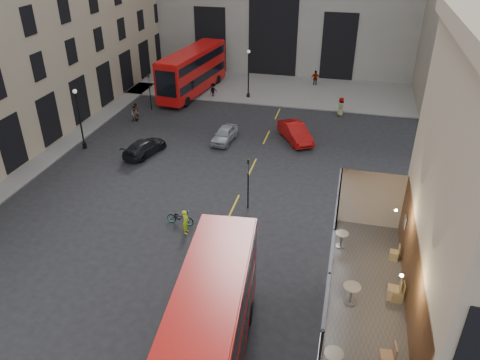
% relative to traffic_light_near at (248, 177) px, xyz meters
% --- Properties ---
extents(ground, '(140.00, 140.00, 0.00)m').
position_rel_traffic_light_near_xyz_m(ground, '(1.00, -12.00, -2.42)').
color(ground, black).
rests_on(ground, ground).
extents(host_building_main, '(7.26, 11.40, 15.10)m').
position_rel_traffic_light_near_xyz_m(host_building_main, '(10.95, -12.00, 5.36)').
color(host_building_main, tan).
rests_on(host_building_main, ground).
extents(host_frontage, '(3.00, 11.00, 4.50)m').
position_rel_traffic_light_near_xyz_m(host_frontage, '(7.50, -12.00, -0.17)').
color(host_frontage, tan).
rests_on(host_frontage, ground).
extents(cafe_floor, '(3.00, 10.00, 0.10)m').
position_rel_traffic_light_near_xyz_m(cafe_floor, '(7.50, -12.00, 2.12)').
color(cafe_floor, slate).
rests_on(cafe_floor, host_frontage).
extents(pavement_far, '(40.00, 12.00, 0.12)m').
position_rel_traffic_light_near_xyz_m(pavement_far, '(-5.00, 26.00, -2.36)').
color(pavement_far, slate).
rests_on(pavement_far, ground).
extents(traffic_light_near, '(0.16, 0.20, 3.80)m').
position_rel_traffic_light_near_xyz_m(traffic_light_near, '(0.00, 0.00, 0.00)').
color(traffic_light_near, black).
rests_on(traffic_light_near, ground).
extents(traffic_light_far, '(0.16, 0.20, 3.80)m').
position_rel_traffic_light_near_xyz_m(traffic_light_far, '(-14.00, 16.00, 0.00)').
color(traffic_light_far, black).
rests_on(traffic_light_far, ground).
extents(street_lamp_a, '(0.36, 0.36, 5.33)m').
position_rel_traffic_light_near_xyz_m(street_lamp_a, '(-16.00, 6.00, -0.03)').
color(street_lamp_a, black).
rests_on(street_lamp_a, ground).
extents(street_lamp_b, '(0.36, 0.36, 5.33)m').
position_rel_traffic_light_near_xyz_m(street_lamp_b, '(-5.00, 22.00, -0.03)').
color(street_lamp_b, black).
rests_on(street_lamp_b, ground).
extents(bus_near, '(3.98, 12.41, 4.87)m').
position_rel_traffic_light_near_xyz_m(bus_near, '(1.50, -14.22, 0.31)').
color(bus_near, '#B5120C').
rests_on(bus_near, ground).
extents(bus_far, '(4.35, 12.45, 4.87)m').
position_rel_traffic_light_near_xyz_m(bus_far, '(-11.44, 22.17, 0.31)').
color(bus_far, red).
rests_on(bus_far, ground).
extents(car_a, '(1.87, 3.99, 1.32)m').
position_rel_traffic_light_near_xyz_m(car_a, '(-4.52, 10.28, -1.76)').
color(car_a, '#96989D').
rests_on(car_a, ground).
extents(car_b, '(3.90, 4.98, 1.58)m').
position_rel_traffic_light_near_xyz_m(car_b, '(1.61, 11.94, -1.63)').
color(car_b, '#A00A09').
rests_on(car_b, ground).
extents(car_c, '(2.88, 4.76, 1.29)m').
position_rel_traffic_light_near_xyz_m(car_c, '(-10.39, 6.19, -1.78)').
color(car_c, black).
rests_on(car_c, ground).
extents(bicycle, '(1.89, 0.76, 0.98)m').
position_rel_traffic_light_near_xyz_m(bicycle, '(-3.88, -2.94, -1.94)').
color(bicycle, gray).
rests_on(bicycle, ground).
extents(cyclist, '(0.46, 0.65, 1.66)m').
position_rel_traffic_light_near_xyz_m(cyclist, '(-3.19, -3.76, -1.60)').
color(cyclist, '#D2FF1A').
rests_on(cyclist, ground).
extents(pedestrian_a, '(0.92, 0.82, 1.57)m').
position_rel_traffic_light_near_xyz_m(pedestrian_a, '(-14.26, 12.68, -1.64)').
color(pedestrian_a, gray).
rests_on(pedestrian_a, ground).
extents(pedestrian_b, '(0.96, 1.19, 1.60)m').
position_rel_traffic_light_near_xyz_m(pedestrian_b, '(-8.81, 21.29, -1.62)').
color(pedestrian_b, gray).
rests_on(pedestrian_b, ground).
extents(pedestrian_c, '(1.16, 0.66, 1.87)m').
position_rel_traffic_light_near_xyz_m(pedestrian_c, '(1.80, 28.00, -1.49)').
color(pedestrian_c, gray).
rests_on(pedestrian_c, ground).
extents(pedestrian_d, '(0.91, 1.09, 1.91)m').
position_rel_traffic_light_near_xyz_m(pedestrian_d, '(5.23, 19.02, -1.47)').
color(pedestrian_d, gray).
rests_on(pedestrian_d, ground).
extents(pedestrian_e, '(0.63, 0.76, 1.79)m').
position_rel_traffic_light_near_xyz_m(pedestrian_e, '(-14.30, 12.96, -1.53)').
color(pedestrian_e, gray).
rests_on(pedestrian_e, ground).
extents(cafe_table_near, '(0.63, 0.63, 0.79)m').
position_rel_traffic_light_near_xyz_m(cafe_table_near, '(6.44, -15.86, 2.70)').
color(cafe_table_near, beige).
rests_on(cafe_table_near, cafe_floor).
extents(cafe_table_mid, '(0.67, 0.67, 0.84)m').
position_rel_traffic_light_near_xyz_m(cafe_table_mid, '(6.91, -12.58, 2.73)').
color(cafe_table_mid, beige).
rests_on(cafe_table_mid, cafe_floor).
extents(cafe_table_far, '(0.59, 0.59, 0.74)m').
position_rel_traffic_light_near_xyz_m(cafe_table_far, '(6.36, -9.07, 2.67)').
color(cafe_table_far, beige).
rests_on(cafe_table_far, cafe_floor).
extents(cafe_chair_a, '(0.51, 0.51, 0.93)m').
position_rel_traffic_light_near_xyz_m(cafe_chair_a, '(8.19, -15.25, 2.46)').
color(cafe_chair_a, tan).
rests_on(cafe_chair_a, cafe_floor).
extents(cafe_chair_b, '(0.45, 0.45, 0.86)m').
position_rel_traffic_light_near_xyz_m(cafe_chair_b, '(8.66, -11.99, 2.44)').
color(cafe_chair_b, tan).
rests_on(cafe_chair_b, cafe_floor).
extents(cafe_chair_c, '(0.50, 0.50, 0.95)m').
position_rel_traffic_light_near_xyz_m(cafe_chair_c, '(8.53, -11.92, 2.46)').
color(cafe_chair_c, '#DCBA7F').
rests_on(cafe_chair_c, cafe_floor).
extents(cafe_chair_d, '(0.40, 0.40, 0.75)m').
position_rel_traffic_light_near_xyz_m(cafe_chair_d, '(8.66, -9.42, 2.40)').
color(cafe_chair_d, '#D6BE7B').
rests_on(cafe_chair_d, cafe_floor).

